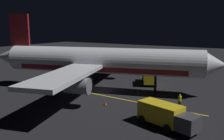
% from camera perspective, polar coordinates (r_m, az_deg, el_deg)
% --- Properties ---
extents(ground_plane, '(180.00, 180.00, 0.20)m').
position_cam_1_polar(ground_plane, '(39.92, -2.44, -4.82)').
color(ground_plane, black).
extents(apron_guide_stripe, '(1.33, 26.18, 0.01)m').
position_cam_1_polar(apron_guide_stripe, '(35.75, 0.57, -6.44)').
color(apron_guide_stripe, gold).
rests_on(apron_guide_stripe, ground_plane).
extents(airliner, '(34.47, 37.79, 12.23)m').
position_cam_1_polar(airliner, '(39.14, -3.34, 1.99)').
color(airliner, silver).
rests_on(airliner, ground_plane).
extents(baggage_truck, '(3.75, 6.69, 2.40)m').
position_cam_1_polar(baggage_truck, '(25.95, 12.30, -10.31)').
color(baggage_truck, gold).
rests_on(baggage_truck, ground_plane).
extents(catering_truck, '(6.40, 4.70, 2.63)m').
position_cam_1_polar(catering_truck, '(44.24, 8.58, -1.53)').
color(catering_truck, gold).
rests_on(catering_truck, ground_plane).
extents(ground_crew_worker, '(0.40, 0.40, 1.74)m').
position_cam_1_polar(ground_crew_worker, '(32.56, 15.44, -6.87)').
color(ground_crew_worker, black).
rests_on(ground_crew_worker, ground_plane).
extents(traffic_cone_near_left, '(0.50, 0.50, 0.55)m').
position_cam_1_polar(traffic_cone_near_left, '(32.33, -1.50, -7.80)').
color(traffic_cone_near_left, '#EA590F').
rests_on(traffic_cone_near_left, ground_plane).
extents(traffic_cone_near_right, '(0.50, 0.50, 0.55)m').
position_cam_1_polar(traffic_cone_near_right, '(37.37, 6.11, -5.36)').
color(traffic_cone_near_right, '#EA590F').
rests_on(traffic_cone_near_right, ground_plane).
extents(traffic_cone_under_wing, '(0.50, 0.50, 0.55)m').
position_cam_1_polar(traffic_cone_under_wing, '(39.03, 11.71, -4.85)').
color(traffic_cone_under_wing, '#EA590F').
rests_on(traffic_cone_under_wing, ground_plane).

